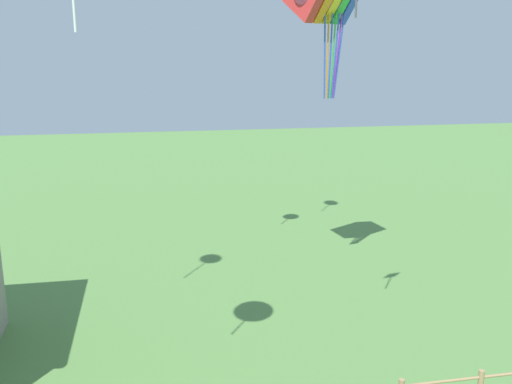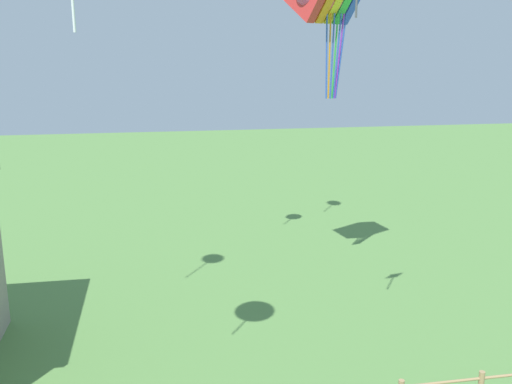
# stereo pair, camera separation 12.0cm
# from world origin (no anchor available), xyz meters

# --- Properties ---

